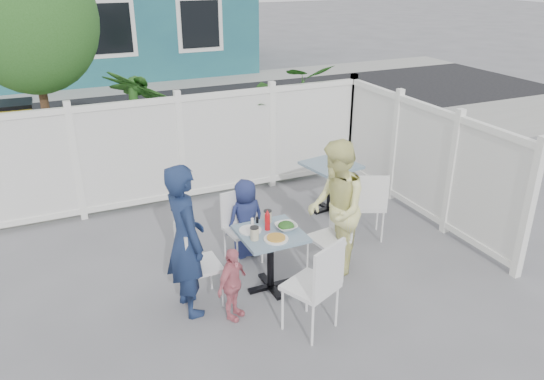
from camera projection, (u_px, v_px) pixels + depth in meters
name	position (u px, v px, depth m)	size (l,w,h in m)	color
ground	(234.00, 283.00, 5.97)	(80.00, 80.00, 0.00)	slate
near_sidewalk	(157.00, 171.00, 9.15)	(24.00, 2.60, 0.01)	gray
street	(120.00, 118.00, 12.24)	(24.00, 5.00, 0.01)	black
far_sidewalk	(101.00, 90.00, 14.83)	(24.00, 1.60, 0.01)	gray
fence_back	(181.00, 152.00, 7.71)	(5.86, 0.08, 1.60)	white
fence_right	(421.00, 162.00, 7.30)	(0.08, 3.66, 1.60)	white
tree	(30.00, 21.00, 7.10)	(1.80, 1.62, 3.59)	#382316
utility_cabinet	(14.00, 148.00, 8.25)	(0.71, 0.50, 1.31)	gold
potted_shrub_a	(142.00, 131.00, 8.07)	(1.06, 1.06, 1.90)	#225019
potted_shrub_b	(279.00, 117.00, 8.85)	(1.67, 1.45, 1.86)	#225019
main_table	(270.00, 245.00, 5.67)	(0.66, 0.66, 0.69)	slate
spare_table	(331.00, 174.00, 7.51)	(0.77, 0.77, 0.71)	slate
chair_left	(193.00, 260.00, 5.41)	(0.40, 0.42, 0.91)	white
chair_right	(334.00, 231.00, 6.04)	(0.43, 0.45, 0.87)	white
chair_back	(240.00, 221.00, 6.28)	(0.43, 0.42, 0.86)	white
chair_near	(318.00, 281.00, 4.96)	(0.59, 0.58, 0.99)	white
chair_spare	(369.00, 201.00, 6.70)	(0.55, 0.54, 0.93)	white
man	(186.00, 240.00, 5.22)	(0.58, 0.38, 1.60)	#18274A
woman	(336.00, 209.00, 5.91)	(0.77, 0.60, 1.58)	#EFEC44
boy	(246.00, 219.00, 6.36)	(0.48, 0.31, 0.99)	navy
toddler	(232.00, 284.00, 5.24)	(0.46, 0.19, 0.79)	#D87482
plate_main	(276.00, 239.00, 5.46)	(0.26, 0.26, 0.02)	white
plate_side	(250.00, 230.00, 5.63)	(0.24, 0.24, 0.02)	white
salad_bowl	(286.00, 227.00, 5.66)	(0.23, 0.23, 0.06)	white
coffee_cup_a	(255.00, 234.00, 5.44)	(0.09, 0.09, 0.13)	beige
coffee_cup_b	(268.00, 217.00, 5.80)	(0.09, 0.09, 0.13)	beige
ketchup_bottle	(267.00, 222.00, 5.63)	(0.06, 0.06, 0.18)	red
salt_shaker	(252.00, 221.00, 5.76)	(0.03, 0.03, 0.08)	white
pepper_shaker	(257.00, 220.00, 5.80)	(0.03, 0.03, 0.07)	black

